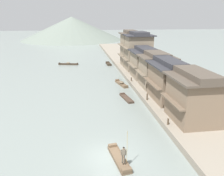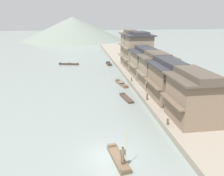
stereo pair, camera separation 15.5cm
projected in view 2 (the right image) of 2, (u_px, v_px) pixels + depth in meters
The scene contains 18 objects.
ground_plane at pixel (107, 156), 22.19m from camera, with size 400.00×400.00×0.00m, color gray.
riverbank_right at pixel (161, 73), 52.59m from camera, with size 18.00×110.00×0.77m, color gray.
boat_foreground_poled at pixel (118, 159), 21.40m from camera, with size 1.63×4.50×0.54m.
boatman_person at pixel (123, 153), 19.93m from camera, with size 0.57×0.28×3.04m.
boat_moored_nearest at pixel (69, 64), 63.02m from camera, with size 5.40×1.96×0.71m.
boat_moored_second at pixel (122, 84), 44.71m from camera, with size 1.83×4.92×0.73m.
boat_moored_third at pixel (109, 64), 63.30m from camera, with size 1.26×3.77×0.55m.
boat_moored_far at pixel (126, 98), 37.16m from camera, with size 1.62×4.50×0.38m.
house_waterfront_nearest at pixel (194, 97), 27.06m from camera, with size 6.02×6.87×6.14m.
house_waterfront_second at pixel (168, 80), 34.04m from camera, with size 5.39×7.71×6.14m.
house_waterfront_tall at pixel (156, 70), 40.35m from camera, with size 6.24×6.13×6.14m.
house_waterfront_narrow at pixel (145, 63), 46.70m from camera, with size 6.04×6.97×6.14m.
house_waterfront_far at pixel (139, 51), 52.73m from camera, with size 6.73×5.81×8.74m.
house_waterfront_end at pixel (130, 48), 57.81m from camera, with size 5.30×5.79×8.74m.
mooring_post_dock_near at pixel (168, 122), 26.65m from camera, with size 0.20×0.20×0.78m, color #473828.
mooring_post_dock_mid at pixel (147, 97), 34.55m from camera, with size 0.20×0.20×0.99m, color #473828.
mooring_post_dock_far at pixel (131, 79), 44.49m from camera, with size 0.20×0.20×0.74m, color #473828.
hill_far_west at pixel (73, 28), 127.26m from camera, with size 55.50×55.50×12.38m, color slate.
Camera 2 is at (-2.22, -19.06, 12.93)m, focal length 36.83 mm.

